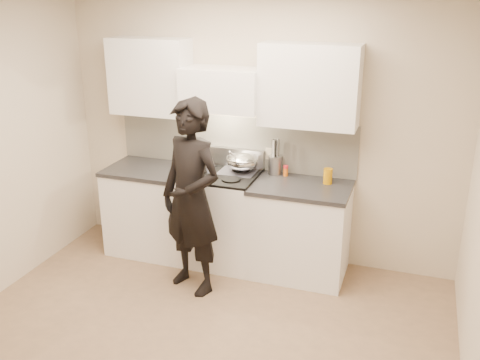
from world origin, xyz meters
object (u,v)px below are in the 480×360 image
stove (220,217)px  person (191,198)px  wok (242,162)px  counter_right (300,230)px  utensil_crock (275,164)px

stove → person: 0.72m
stove → wok: wok is taller
counter_right → utensil_crock: (-0.32, 0.23, 0.57)m
wok → person: 0.77m
stove → utensil_crock: 0.78m
stove → utensil_crock: size_ratio=2.73×
counter_right → utensil_crock: 0.69m
person → counter_right: bearing=55.7°
stove → person: bearing=-93.9°
counter_right → stove: bearing=-180.0°
counter_right → utensil_crock: size_ratio=2.62×
utensil_crock → person: person is taller
person → wok: bearing=93.3°
wok → utensil_crock: utensil_crock is taller
stove → utensil_crock: (0.51, 0.23, 0.55)m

